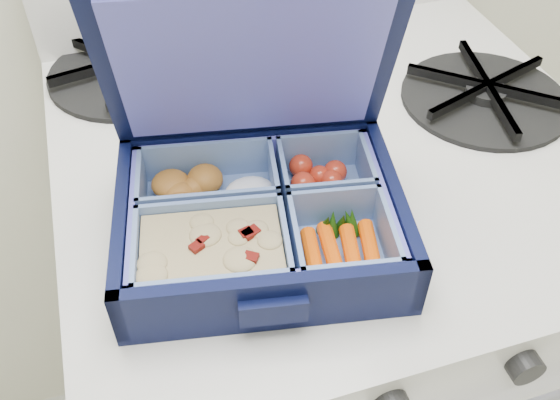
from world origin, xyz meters
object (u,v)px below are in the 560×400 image
object	(u,v)px
bento_box	(260,220)
stove	(314,351)
fork	(301,137)
burner_grate	(486,90)

from	to	relation	value
bento_box	stove	bearing A→B (deg)	59.13
fork	burner_grate	bearing A→B (deg)	23.89
stove	burner_grate	distance (m)	0.47
stove	burner_grate	bearing A→B (deg)	0.46
bento_box	burner_grate	world-z (taller)	bento_box
burner_grate	fork	xyz separation A→B (m)	(-0.22, -0.00, -0.01)
stove	fork	world-z (taller)	fork
bento_box	fork	size ratio (longest dim) A/B	1.24
bento_box	fork	distance (m)	0.15
bento_box	burner_grate	size ratio (longest dim) A/B	1.28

